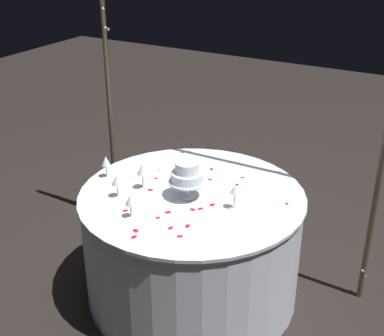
% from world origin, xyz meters
% --- Properties ---
extents(ground_plane, '(12.00, 12.00, 0.00)m').
position_xyz_m(ground_plane, '(0.00, 0.00, 0.00)').
color(ground_plane, black).
extents(decorative_arch, '(2.01, 0.06, 2.17)m').
position_xyz_m(decorative_arch, '(0.00, 0.49, 1.42)').
color(decorative_arch, '#473D2D').
rests_on(decorative_arch, ground).
extents(main_table, '(1.37, 1.37, 0.73)m').
position_xyz_m(main_table, '(0.00, 0.00, 0.37)').
color(main_table, silver).
rests_on(main_table, ground).
extents(tiered_cake, '(0.22, 0.22, 0.23)m').
position_xyz_m(tiered_cake, '(-0.01, -0.05, 0.88)').
color(tiered_cake, silver).
rests_on(tiered_cake, main_table).
extents(wine_glass_0, '(0.06, 0.06, 0.14)m').
position_xyz_m(wine_glass_0, '(-0.16, -0.40, 0.83)').
color(wine_glass_0, silver).
rests_on(wine_glass_0, main_table).
extents(wine_glass_1, '(0.06, 0.06, 0.14)m').
position_xyz_m(wine_glass_1, '(-0.37, -0.25, 0.84)').
color(wine_glass_1, silver).
rests_on(wine_glass_1, main_table).
extents(wine_glass_2, '(0.06, 0.06, 0.15)m').
position_xyz_m(wine_glass_2, '(-0.59, -0.07, 0.84)').
color(wine_glass_2, silver).
rests_on(wine_glass_2, main_table).
extents(wine_glass_3, '(0.06, 0.06, 0.15)m').
position_xyz_m(wine_glass_3, '(0.30, -0.03, 0.84)').
color(wine_glass_3, silver).
rests_on(wine_glass_3, main_table).
extents(wine_glass_4, '(0.07, 0.07, 0.17)m').
position_xyz_m(wine_glass_4, '(-0.30, -0.09, 0.86)').
color(wine_glass_4, silver).
rests_on(wine_glass_4, main_table).
extents(cake_knife, '(0.16, 0.27, 0.01)m').
position_xyz_m(cake_knife, '(-0.36, 0.13, 0.74)').
color(cake_knife, silver).
rests_on(cake_knife, main_table).
extents(rose_petal_0, '(0.03, 0.04, 0.00)m').
position_xyz_m(rose_petal_0, '(-0.03, -0.56, 0.73)').
color(rose_petal_0, red).
rests_on(rose_petal_0, main_table).
extents(rose_petal_1, '(0.03, 0.04, 0.00)m').
position_xyz_m(rose_petal_1, '(-0.03, -0.34, 0.73)').
color(rose_petal_1, red).
rests_on(rose_petal_1, main_table).
extents(rose_petal_2, '(0.03, 0.03, 0.00)m').
position_xyz_m(rose_petal_2, '(0.54, 0.16, 0.73)').
color(rose_petal_2, red).
rests_on(rose_petal_2, main_table).
extents(rose_petal_3, '(0.03, 0.04, 0.00)m').
position_xyz_m(rose_petal_3, '(0.09, -0.39, 0.73)').
color(rose_petal_3, red).
rests_on(rose_petal_3, main_table).
extents(rose_petal_4, '(0.04, 0.05, 0.00)m').
position_xyz_m(rose_petal_4, '(0.16, -0.33, 0.73)').
color(rose_petal_4, red).
rests_on(rose_petal_4, main_table).
extents(rose_petal_5, '(0.03, 0.03, 0.00)m').
position_xyz_m(rose_petal_5, '(-0.30, 0.07, 0.73)').
color(rose_petal_5, red).
rests_on(rose_petal_5, main_table).
extents(rose_petal_6, '(0.04, 0.04, 0.00)m').
position_xyz_m(rose_petal_6, '(-0.11, 0.05, 0.73)').
color(rose_petal_6, red).
rests_on(rose_petal_6, main_table).
extents(rose_petal_7, '(0.05, 0.05, 0.00)m').
position_xyz_m(rose_petal_7, '(-0.01, -0.26, 0.73)').
color(rose_petal_7, red).
rests_on(rose_petal_7, main_table).
extents(rose_petal_8, '(0.04, 0.04, 0.00)m').
position_xyz_m(rose_petal_8, '(0.17, -0.06, 0.73)').
color(rose_petal_8, red).
rests_on(rose_petal_8, main_table).
extents(rose_petal_9, '(0.04, 0.03, 0.00)m').
position_xyz_m(rose_petal_9, '(0.10, -0.16, 0.73)').
color(rose_petal_9, red).
rests_on(rose_petal_9, main_table).
extents(rose_petal_10, '(0.04, 0.04, 0.00)m').
position_xyz_m(rose_petal_10, '(-0.23, -0.36, 0.73)').
color(rose_petal_10, red).
rests_on(rose_petal_10, main_table).
extents(rose_petal_11, '(0.03, 0.02, 0.00)m').
position_xyz_m(rose_petal_11, '(0.17, 0.35, 0.73)').
color(rose_petal_11, red).
rests_on(rose_petal_11, main_table).
extents(rose_petal_12, '(0.04, 0.04, 0.00)m').
position_xyz_m(rose_petal_12, '(-0.05, 0.36, 0.73)').
color(rose_petal_12, red).
rests_on(rose_petal_12, main_table).
extents(rose_petal_13, '(0.03, 0.02, 0.00)m').
position_xyz_m(rose_petal_13, '(-0.36, 0.50, 0.73)').
color(rose_petal_13, red).
rests_on(rose_petal_13, main_table).
extents(rose_petal_14, '(0.04, 0.04, 0.00)m').
position_xyz_m(rose_petal_14, '(0.18, -0.44, 0.73)').
color(rose_petal_14, red).
rests_on(rose_petal_14, main_table).
extents(rose_petal_15, '(0.04, 0.03, 0.00)m').
position_xyz_m(rose_petal_15, '(-0.25, -0.08, 0.73)').
color(rose_petal_15, red).
rests_on(rose_petal_15, main_table).
extents(rose_petal_16, '(0.03, 0.03, 0.00)m').
position_xyz_m(rose_petal_16, '(-0.02, 0.14, 0.73)').
color(rose_petal_16, red).
rests_on(rose_petal_16, main_table).
extents(rose_petal_17, '(0.04, 0.03, 0.00)m').
position_xyz_m(rose_petal_17, '(0.01, 0.22, 0.73)').
color(rose_petal_17, red).
rests_on(rose_petal_17, main_table).
extents(rose_petal_18, '(0.04, 0.04, 0.00)m').
position_xyz_m(rose_petal_18, '(0.13, -0.14, 0.73)').
color(rose_petal_18, red).
rests_on(rose_petal_18, main_table).
extents(rose_petal_19, '(0.05, 0.04, 0.00)m').
position_xyz_m(rose_petal_19, '(-0.06, -0.51, 0.73)').
color(rose_petal_19, red).
rests_on(rose_petal_19, main_table).
extents(rose_petal_20, '(0.03, 0.03, 0.00)m').
position_xyz_m(rose_petal_20, '(0.19, 0.24, 0.73)').
color(rose_petal_20, red).
rests_on(rose_petal_20, main_table).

